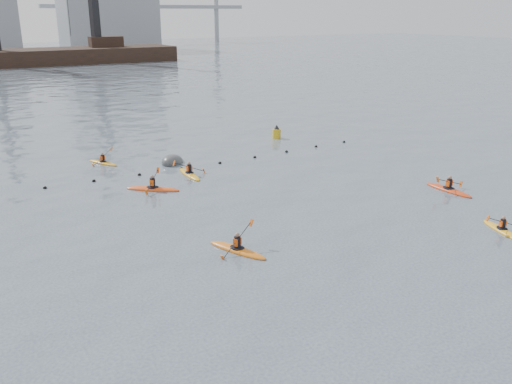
% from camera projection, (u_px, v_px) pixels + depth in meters
% --- Properties ---
extents(ground, '(400.00, 400.00, 0.00)m').
position_uv_depth(ground, '(412.00, 323.00, 19.10)').
color(ground, '#3B4655').
rests_on(ground, ground).
extents(float_line, '(33.24, 0.73, 0.24)m').
position_uv_depth(float_line, '(160.00, 171.00, 37.12)').
color(float_line, black).
rests_on(float_line, ground).
extents(kayaker_0, '(2.18, 3.26, 1.35)m').
position_uv_depth(kayaker_0, '(237.00, 249.00, 24.77)').
color(kayaker_0, orange).
rests_on(kayaker_0, ground).
extents(kayaker_1, '(1.90, 2.89, 1.04)m').
position_uv_depth(kayaker_1, '(502.00, 230.00, 27.03)').
color(kayaker_1, gold).
rests_on(kayaker_1, ground).
extents(kayaker_2, '(3.03, 2.73, 1.26)m').
position_uv_depth(kayaker_2, '(153.00, 188.00, 33.27)').
color(kayaker_2, '#E64A15').
rests_on(kayaker_2, ground).
extents(kayaker_3, '(2.27, 3.30, 1.25)m').
position_uv_depth(kayaker_3, '(189.00, 174.00, 36.31)').
color(kayaker_3, gold).
rests_on(kayaker_3, ground).
extents(kayaker_4, '(2.33, 3.41, 1.21)m').
position_uv_depth(kayaker_4, '(449.00, 189.00, 33.10)').
color(kayaker_4, red).
rests_on(kayaker_4, ground).
extents(kayaker_5, '(1.85, 2.81, 1.15)m').
position_uv_depth(kayaker_5, '(103.00, 162.00, 39.08)').
color(kayaker_5, orange).
rests_on(kayaker_5, ground).
extents(mooring_buoy, '(2.84, 2.91, 1.69)m').
position_uv_depth(mooring_buoy, '(173.00, 163.00, 39.35)').
color(mooring_buoy, '#373A3B').
rests_on(mooring_buoy, ground).
extents(nav_buoy, '(0.73, 0.73, 1.33)m').
position_uv_depth(nav_buoy, '(277.00, 133.00, 46.86)').
color(nav_buoy, '#CA8F14').
rests_on(nav_buoy, ground).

